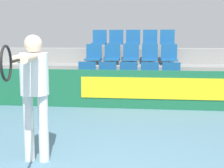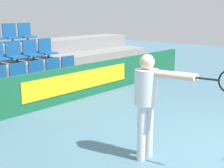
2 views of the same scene
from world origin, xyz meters
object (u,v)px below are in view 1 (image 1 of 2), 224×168
stadium_chair_7 (131,56)px  stadium_chair_9 (169,56)px  stadium_chair_8 (150,56)px  stadium_chair_12 (133,40)px  stadium_chair_0 (86,75)px  tennis_player (34,84)px  stadium_chair_13 (150,40)px  stadium_chair_5 (94,56)px  stadium_chair_1 (107,75)px  stadium_chair_6 (112,56)px  stadium_chair_2 (128,75)px  stadium_chair_4 (171,76)px  stadium_chair_3 (150,76)px  stadium_chair_10 (99,40)px  stadium_chair_11 (116,40)px  stadium_chair_14 (167,40)px

stadium_chair_7 → stadium_chair_9: 1.07m
stadium_chair_8 → stadium_chair_12: bearing=117.1°
stadium_chair_0 → stadium_chair_8: stadium_chair_8 is taller
stadium_chair_9 → tennis_player: size_ratio=0.35×
stadium_chair_13 → tennis_player: 6.36m
stadium_chair_0 → stadium_chair_5: stadium_chair_5 is taller
stadium_chair_7 → stadium_chair_0: bearing=-135.7°
stadium_chair_5 → stadium_chair_12: bearing=44.3°
stadium_chair_9 → stadium_chair_13: bearing=117.1°
stadium_chair_1 → stadium_chair_9: stadium_chair_9 is taller
stadium_chair_12 → stadium_chair_6: bearing=-117.1°
stadium_chair_1 → stadium_chair_2: (0.53, 0.00, 0.00)m
stadium_chair_4 → stadium_chair_8: size_ratio=1.00×
stadium_chair_3 → stadium_chair_10: size_ratio=1.00×
stadium_chair_1 → tennis_player: (-0.37, -4.08, 0.35)m
stadium_chair_6 → stadium_chair_10: size_ratio=1.00×
stadium_chair_10 → stadium_chair_2: bearing=-62.9°
stadium_chair_4 → stadium_chair_7: size_ratio=1.00×
stadium_chair_1 → stadium_chair_12: stadium_chair_12 is taller
stadium_chair_3 → stadium_chair_13: 2.26m
stadium_chair_3 → stadium_chair_8: stadium_chair_8 is taller
stadium_chair_11 → stadium_chair_0: bearing=-104.4°
stadium_chair_8 → stadium_chair_10: (-1.60, 1.04, 0.43)m
stadium_chair_0 → stadium_chair_12: stadium_chair_12 is taller
stadium_chair_7 → stadium_chair_14: (1.07, 1.04, 0.43)m
stadium_chair_0 → stadium_chair_10: 2.26m
stadium_chair_9 → stadium_chair_14: (0.00, 1.04, 0.43)m
stadium_chair_1 → stadium_chair_3: (1.07, 0.00, 0.00)m
stadium_chair_10 → stadium_chair_11: size_ratio=1.00×
stadium_chair_12 → stadium_chair_2: bearing=-90.0°
stadium_chair_1 → stadium_chair_11: 2.26m
stadium_chair_3 → stadium_chair_12: stadium_chair_12 is taller
stadium_chair_6 → stadium_chair_8: (1.07, 0.00, 0.00)m
stadium_chair_1 → stadium_chair_11: stadium_chair_11 is taller
stadium_chair_1 → stadium_chair_6: stadium_chair_6 is taller
stadium_chair_9 → stadium_chair_11: bearing=146.9°
stadium_chair_3 → stadium_chair_13: bearing=90.0°
stadium_chair_14 → stadium_chair_12: bearing=180.0°
stadium_chair_3 → stadium_chair_2: bearing=180.0°
stadium_chair_9 → stadium_chair_11: (-1.60, 1.04, 0.43)m
stadium_chair_0 → stadium_chair_4: bearing=0.0°
stadium_chair_12 → stadium_chair_3: bearing=-75.6°
stadium_chair_4 → stadium_chair_10: 3.11m
stadium_chair_9 → stadium_chair_13: 1.25m
stadium_chair_10 → tennis_player: 6.19m
stadium_chair_4 → stadium_chair_8: stadium_chair_8 is taller
stadium_chair_11 → stadium_chair_1: bearing=-90.0°
stadium_chair_4 → stadium_chair_11: (-1.60, 2.09, 0.87)m
stadium_chair_6 → stadium_chair_13: size_ratio=1.00×
stadium_chair_4 → stadium_chair_8: (-0.53, 1.04, 0.43)m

